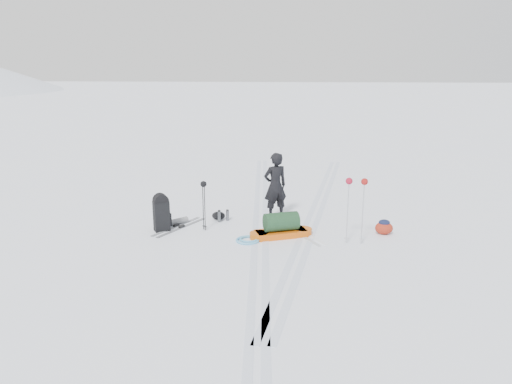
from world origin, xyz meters
TOP-DOWN VIEW (x-y plane):
  - ground at (0.00, 0.00)m, footprint 200.00×200.00m
  - ski_tracks at (0.61, 0.88)m, footprint 3.38×17.97m
  - skier at (0.30, 1.11)m, footprint 0.75×0.66m
  - pulk_sled at (0.51, -0.25)m, footprint 1.55×0.95m
  - expedition_rucksack at (-2.32, -0.01)m, footprint 0.73×0.95m
  - ski_poles_black at (-1.35, 0.06)m, footprint 0.15×0.15m
  - ski_poles_silver at (2.14, -0.57)m, footprint 0.48×0.18m
  - touring_skis_grey at (-2.01, 0.19)m, footprint 1.02×1.66m
  - touring_skis_white at (1.01, -0.08)m, footprint 1.10×1.60m
  - rope_coil at (-0.23, -0.63)m, footprint 0.57×0.57m
  - small_daypack at (2.90, 0.12)m, footprint 0.42×0.32m
  - thermos_pair at (-1.00, 0.76)m, footprint 0.28×0.23m
  - stuff_sack at (-1.14, 0.89)m, footprint 0.38×0.32m

SIDE VIEW (x-z plane):
  - ground at x=0.00m, z-range 0.00..0.00m
  - ski_tracks at x=0.61m, z-range 0.00..0.01m
  - touring_skis_white at x=1.01m, z-range -0.02..0.05m
  - touring_skis_grey at x=-2.01m, z-range -0.02..0.05m
  - rope_coil at x=-0.23m, z-range 0.00..0.06m
  - stuff_sack at x=-1.14m, z-range 0.00..0.21m
  - thermos_pair at x=-1.00m, z-range -0.01..0.30m
  - small_daypack at x=2.90m, z-range -0.01..0.35m
  - pulk_sled at x=0.51m, z-range -0.07..0.51m
  - expedition_rucksack at x=-2.32m, z-range -0.04..0.88m
  - skier at x=0.30m, z-range 0.00..1.73m
  - ski_poles_black at x=-1.35m, z-range 0.38..1.59m
  - ski_poles_silver at x=2.14m, z-range 0.50..2.00m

